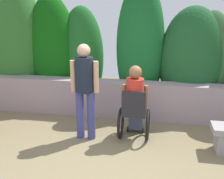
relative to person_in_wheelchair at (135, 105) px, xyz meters
name	(u,v)px	position (x,y,z in m)	size (l,w,h in m)	color
ground_plane	(105,176)	(-0.27, -1.25, -0.62)	(11.10, 11.10, 0.00)	#746648
stone_retaining_wall	(126,99)	(-0.27, 0.95, -0.23)	(6.38, 0.37, 0.78)	gray
hedge_backdrop	(133,52)	(-0.22, 1.50, 0.69)	(6.98, 1.05, 2.98)	#2D6928
person_in_wheelchair	(135,105)	(0.00, 0.00, 0.00)	(0.53, 0.66, 1.33)	black
person_standing_companion	(85,86)	(-0.84, -0.17, 0.35)	(0.49, 0.30, 1.68)	#3B3D7B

